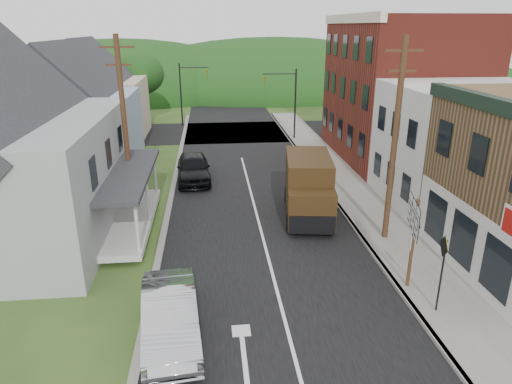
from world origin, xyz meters
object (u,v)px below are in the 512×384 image
object	(u,v)px
route_sign_cluster	(413,231)
warning_sign	(442,263)
silver_sedan	(170,316)
delivery_van	(308,188)
dark_sedan	(193,168)

from	to	relation	value
route_sign_cluster	warning_sign	bearing A→B (deg)	-63.77
silver_sedan	route_sign_cluster	size ratio (longest dim) A/B	1.39
delivery_van	route_sign_cluster	world-z (taller)	route_sign_cluster
delivery_van	warning_sign	distance (m)	9.30
dark_sedan	warning_sign	world-z (taller)	warning_sign
delivery_van	dark_sedan	bearing A→B (deg)	141.41
warning_sign	route_sign_cluster	bearing A→B (deg)	110.33
silver_sedan	delivery_van	xyz separation A→B (m)	(6.35, 9.30, 0.77)
dark_sedan	delivery_van	xyz separation A→B (m)	(6.05, -6.36, 0.70)
route_sign_cluster	warning_sign	size ratio (longest dim) A/B	1.23
silver_sedan	dark_sedan	world-z (taller)	dark_sedan
silver_sedan	route_sign_cluster	distance (m)	8.96
dark_sedan	route_sign_cluster	size ratio (longest dim) A/B	1.45
dark_sedan	route_sign_cluster	distance (m)	16.04
warning_sign	silver_sedan	bearing A→B (deg)	-169.23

